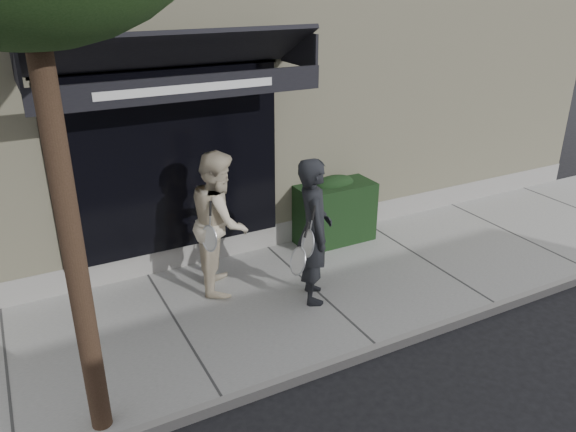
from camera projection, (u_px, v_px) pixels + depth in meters
ground at (313, 295)px, 8.09m from camera, size 80.00×80.00×0.00m
sidewalk at (313, 292)px, 8.06m from camera, size 20.00×3.00×0.12m
curb at (378, 350)px, 6.80m from camera, size 20.00×0.10×0.14m
building_facade at (189, 58)px, 11.03m from camera, size 14.30×8.04×5.64m
hedge at (333, 210)px, 9.31m from camera, size 1.30×0.70×1.14m
pedestrian_front at (314, 231)px, 7.42m from camera, size 0.90×0.96×2.02m
pedestrian_back at (220, 221)px, 7.73m from camera, size 1.06×1.18×2.01m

